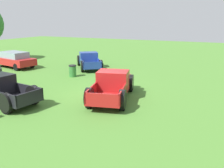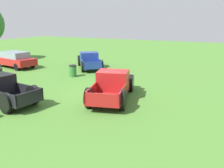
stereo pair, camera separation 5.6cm
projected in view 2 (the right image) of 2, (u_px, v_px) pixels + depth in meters
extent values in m
plane|color=#477A2D|center=(106.00, 95.00, 15.27)|extent=(80.00, 80.00, 0.00)
cube|color=maroon|center=(117.00, 80.00, 15.99)|extent=(1.92, 1.93, 0.58)
cube|color=silver|center=(120.00, 78.00, 16.76)|extent=(0.42, 1.40, 0.48)
sphere|color=silver|center=(110.00, 77.00, 16.85)|extent=(0.21, 0.21, 0.21)
sphere|color=silver|center=(129.00, 78.00, 16.61)|extent=(0.21, 0.21, 0.21)
cube|color=maroon|center=(113.00, 81.00, 14.53)|extent=(1.76, 2.03, 1.20)
cube|color=#8C9EA8|center=(115.00, 74.00, 15.06)|extent=(0.42, 1.47, 0.53)
cube|color=maroon|center=(106.00, 99.00, 12.98)|extent=(2.57, 2.25, 0.10)
cube|color=maroon|center=(91.00, 92.00, 13.05)|extent=(2.15, 0.64, 0.58)
cube|color=maroon|center=(122.00, 94.00, 12.74)|extent=(2.15, 0.64, 0.58)
cube|color=maroon|center=(102.00, 99.00, 11.89)|extent=(0.52, 1.71, 0.58)
cylinder|color=black|center=(104.00, 84.00, 16.24)|extent=(0.83, 0.42, 0.79)
cylinder|color=#B7B7BC|center=(104.00, 84.00, 16.24)|extent=(0.37, 0.32, 0.32)
cylinder|color=black|center=(104.00, 81.00, 16.18)|extent=(1.05, 0.54, 1.00)
cylinder|color=black|center=(131.00, 85.00, 15.90)|extent=(0.83, 0.42, 0.79)
cylinder|color=#B7B7BC|center=(131.00, 85.00, 15.90)|extent=(0.37, 0.32, 0.32)
cylinder|color=black|center=(131.00, 82.00, 15.85)|extent=(1.05, 0.54, 1.00)
cylinder|color=black|center=(89.00, 101.00, 12.92)|extent=(0.83, 0.42, 0.79)
cylinder|color=#B7B7BC|center=(89.00, 101.00, 12.92)|extent=(0.37, 0.32, 0.32)
cylinder|color=black|center=(89.00, 97.00, 12.86)|extent=(1.05, 0.54, 1.00)
cylinder|color=black|center=(122.00, 103.00, 12.58)|extent=(0.83, 0.42, 0.79)
cylinder|color=#B7B7BC|center=(122.00, 103.00, 12.58)|extent=(0.37, 0.32, 0.32)
cylinder|color=black|center=(122.00, 99.00, 12.53)|extent=(1.05, 0.54, 1.00)
cube|color=silver|center=(120.00, 82.00, 16.88)|extent=(0.58, 1.87, 0.13)
cube|color=navy|center=(87.00, 59.00, 24.83)|extent=(2.06, 2.06, 0.53)
cube|color=silver|center=(86.00, 58.00, 25.54)|extent=(0.87, 1.07, 0.45)
sphere|color=silver|center=(81.00, 58.00, 25.39)|extent=(0.19, 0.19, 0.19)
sphere|color=silver|center=(92.00, 57.00, 25.64)|extent=(0.19, 0.19, 0.19)
cube|color=navy|center=(89.00, 58.00, 23.48)|extent=(2.00, 2.05, 1.11)
cube|color=#8C9EA8|center=(88.00, 55.00, 23.97)|extent=(0.90, 1.12, 0.49)
cube|color=navy|center=(92.00, 67.00, 22.05)|extent=(2.60, 2.54, 0.10)
cube|color=navy|center=(83.00, 63.00, 21.81)|extent=(1.64, 1.33, 0.53)
cube|color=navy|center=(100.00, 63.00, 22.14)|extent=(1.64, 1.33, 0.53)
cube|color=navy|center=(93.00, 65.00, 21.05)|extent=(1.07, 1.31, 0.53)
cylinder|color=black|center=(79.00, 62.00, 24.73)|extent=(0.71, 0.63, 0.74)
cylinder|color=#B7B7BC|center=(79.00, 62.00, 24.72)|extent=(0.38, 0.37, 0.29)
cylinder|color=black|center=(79.00, 60.00, 24.68)|extent=(0.90, 0.79, 0.93)
cylinder|color=black|center=(95.00, 61.00, 25.07)|extent=(0.71, 0.63, 0.74)
cylinder|color=#B7B7BC|center=(96.00, 61.00, 25.07)|extent=(0.38, 0.37, 0.29)
cylinder|color=black|center=(95.00, 59.00, 25.02)|extent=(0.90, 0.79, 0.93)
cylinder|color=black|center=(83.00, 68.00, 21.66)|extent=(0.71, 0.63, 0.74)
cylinder|color=#B7B7BC|center=(83.00, 68.00, 21.66)|extent=(0.38, 0.37, 0.29)
cylinder|color=black|center=(83.00, 66.00, 21.62)|extent=(0.90, 0.79, 0.93)
cylinder|color=black|center=(101.00, 67.00, 22.01)|extent=(0.71, 0.63, 0.74)
cylinder|color=#B7B7BC|center=(101.00, 67.00, 22.01)|extent=(0.38, 0.37, 0.29)
cylinder|color=black|center=(101.00, 65.00, 21.96)|extent=(0.90, 0.79, 0.93)
cube|color=silver|center=(86.00, 61.00, 25.65)|extent=(1.18, 1.44, 0.12)
cube|color=black|center=(17.00, 100.00, 12.96)|extent=(1.94, 2.31, 0.10)
cube|color=black|center=(3.00, 98.00, 12.22)|extent=(0.34, 2.11, 0.55)
cube|color=black|center=(29.00, 90.00, 13.52)|extent=(0.34, 2.11, 0.55)
cube|color=black|center=(30.00, 97.00, 12.33)|extent=(1.68, 0.29, 0.55)
cylinder|color=black|center=(6.00, 106.00, 12.15)|extent=(0.32, 0.79, 0.77)
cylinder|color=#B7B7BC|center=(6.00, 106.00, 12.14)|extent=(0.28, 0.33, 0.31)
cylinder|color=black|center=(5.00, 102.00, 12.10)|extent=(0.40, 0.99, 0.97)
cylinder|color=black|center=(34.00, 97.00, 13.52)|extent=(0.32, 0.79, 0.77)
cylinder|color=#B7B7BC|center=(34.00, 97.00, 13.53)|extent=(0.28, 0.33, 0.31)
cylinder|color=black|center=(33.00, 94.00, 13.47)|extent=(0.40, 0.99, 0.97)
cube|color=#B21E1E|center=(15.00, 61.00, 23.72)|extent=(2.64, 4.81, 0.62)
cube|color=#7F939E|center=(15.00, 55.00, 23.48)|extent=(1.99, 2.78, 0.57)
cylinder|color=black|center=(13.00, 61.00, 25.33)|extent=(0.32, 0.69, 0.66)
cylinder|color=black|center=(17.00, 67.00, 22.27)|extent=(0.32, 0.69, 0.66)
cylinder|color=black|center=(32.00, 64.00, 23.56)|extent=(0.32, 0.69, 0.66)
cylinder|color=#2D6B2D|center=(73.00, 71.00, 19.97)|extent=(0.56, 0.56, 0.85)
cylinder|color=black|center=(73.00, 66.00, 19.85)|extent=(0.59, 0.59, 0.10)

